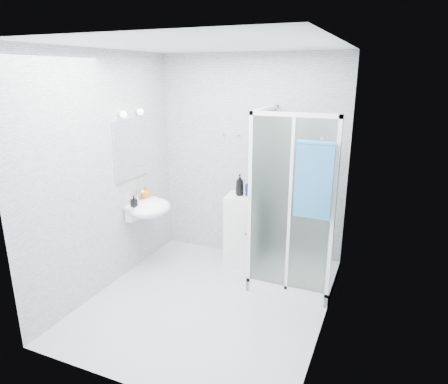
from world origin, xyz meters
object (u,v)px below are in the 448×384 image
at_px(wall_basin, 148,208).
at_px(soap_dispenser_black, 134,201).
at_px(soap_dispenser_orange, 146,193).
at_px(hand_towel, 314,178).
at_px(shampoo_bottle_b, 251,187).
at_px(shower_enclosure, 288,247).
at_px(shampoo_bottle_a, 240,185).
at_px(storage_cabinet, 242,230).

relative_size(wall_basin, soap_dispenser_black, 4.11).
distance_m(wall_basin, soap_dispenser_orange, 0.22).
height_order(hand_towel, shampoo_bottle_b, hand_towel).
bearing_deg(shower_enclosure, shampoo_bottle_a, 161.18).
distance_m(hand_towel, shampoo_bottle_a, 1.24).
distance_m(hand_towel, soap_dispenser_black, 2.09).
relative_size(hand_towel, shampoo_bottle_a, 2.88).
relative_size(storage_cabinet, hand_towel, 1.21).
bearing_deg(storage_cabinet, shower_enclosure, -25.80).
xyz_separation_m(soap_dispenser_orange, soap_dispenser_black, (0.04, -0.30, -0.02)).
height_order(shower_enclosure, shampoo_bottle_a, shower_enclosure).
xyz_separation_m(hand_towel, shampoo_bottle_b, (-0.88, 0.68, -0.36)).
height_order(hand_towel, shampoo_bottle_a, hand_towel).
distance_m(shampoo_bottle_a, shampoo_bottle_b, 0.13).
relative_size(shower_enclosure, storage_cabinet, 2.17).
height_order(wall_basin, shampoo_bottle_a, shampoo_bottle_a).
distance_m(soap_dispenser_orange, soap_dispenser_black, 0.31).
bearing_deg(shower_enclosure, hand_towel, -52.13).
bearing_deg(soap_dispenser_black, soap_dispenser_orange, 97.86).
relative_size(wall_basin, soap_dispenser_orange, 3.35).
relative_size(hand_towel, soap_dispenser_black, 5.59).
bearing_deg(shower_enclosure, storage_cabinet, 159.71).
bearing_deg(soap_dispenser_orange, shower_enclosure, 6.59).
xyz_separation_m(shower_enclosure, soap_dispenser_black, (-1.72, -0.51, 0.48)).
bearing_deg(shower_enclosure, shampoo_bottle_b, 153.94).
bearing_deg(soap_dispenser_orange, storage_cabinet, 22.01).
xyz_separation_m(storage_cabinet, shampoo_bottle_b, (0.09, 0.03, 0.57)).
bearing_deg(hand_towel, soap_dispenser_orange, 174.55).
relative_size(shampoo_bottle_a, soap_dispenser_orange, 1.58).
relative_size(shampoo_bottle_a, soap_dispenser_black, 1.94).
bearing_deg(hand_towel, shampoo_bottle_a, 147.59).
bearing_deg(shampoo_bottle_a, wall_basin, -150.23).
bearing_deg(soap_dispenser_black, storage_cabinet, 35.19).
height_order(shampoo_bottle_a, shampoo_bottle_b, shampoo_bottle_a).
bearing_deg(shampoo_bottle_a, shower_enclosure, -18.82).
distance_m(shower_enclosure, shampoo_bottle_a, 0.95).
xyz_separation_m(shower_enclosure, storage_cabinet, (-0.66, 0.24, 0.01)).
height_order(hand_towel, soap_dispenser_orange, hand_towel).
distance_m(shampoo_bottle_a, soap_dispenser_orange, 1.16).
bearing_deg(soap_dispenser_orange, soap_dispenser_black, -82.14).
height_order(shower_enclosure, wall_basin, shower_enclosure).
relative_size(storage_cabinet, shampoo_bottle_b, 4.25).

